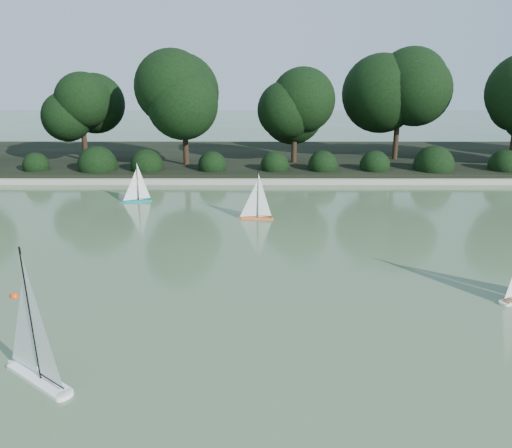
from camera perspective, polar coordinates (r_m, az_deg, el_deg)
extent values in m
plane|color=#364D2E|center=(8.20, 2.93, -9.32)|extent=(80.00, 80.00, 0.00)
cube|color=gray|center=(16.72, 1.46, 4.92)|extent=(40.00, 0.35, 0.18)
cube|color=black|center=(20.63, 1.21, 7.47)|extent=(40.00, 8.00, 0.30)
cylinder|color=black|center=(20.45, -18.93, 7.97)|extent=(0.20, 0.20, 1.37)
sphere|color=black|center=(20.27, -19.40, 12.69)|extent=(2.24, 2.24, 2.24)
cylinder|color=black|center=(18.63, -8.02, 8.35)|extent=(0.20, 0.20, 1.66)
sphere|color=black|center=(18.43, -8.29, 14.58)|extent=(2.66, 2.66, 2.66)
cylinder|color=black|center=(19.02, 4.35, 8.05)|extent=(0.20, 0.20, 1.26)
sphere|color=black|center=(18.84, 4.46, 12.78)|extent=(2.10, 2.10, 2.10)
cylinder|color=black|center=(20.36, 15.66, 8.74)|extent=(0.20, 0.20, 1.73)
sphere|color=black|center=(20.17, 16.16, 14.71)|extent=(2.80, 2.80, 2.80)
cylinder|color=black|center=(20.81, 27.19, 7.30)|extent=(0.20, 0.20, 1.48)
sphere|color=black|center=(19.10, -23.50, 6.16)|extent=(1.10, 1.10, 1.10)
sphere|color=black|center=(18.40, -17.75, 6.39)|extent=(1.10, 1.10, 1.10)
sphere|color=black|center=(17.89, -11.60, 6.57)|extent=(1.10, 1.10, 1.10)
sphere|color=black|center=(17.60, -5.16, 6.68)|extent=(1.10, 1.10, 1.10)
sphere|color=black|center=(17.53, 1.41, 6.70)|extent=(1.10, 1.10, 1.10)
sphere|color=black|center=(17.69, 7.94, 6.64)|extent=(1.10, 1.10, 1.10)
sphere|color=black|center=(18.07, 14.28, 6.50)|extent=(1.10, 1.10, 1.10)
sphere|color=black|center=(18.66, 20.28, 6.29)|extent=(1.10, 1.10, 1.10)
sphere|color=black|center=(19.43, 25.85, 6.03)|extent=(1.10, 1.10, 1.10)
cube|color=white|center=(6.95, -23.61, -15.68)|extent=(1.02, 0.84, 0.11)
cone|color=white|center=(7.45, -26.18, -13.69)|extent=(0.31, 0.31, 0.22)
cylinder|color=white|center=(6.54, -21.04, -17.61)|extent=(0.19, 0.19, 0.11)
cylinder|color=black|center=(6.48, -24.34, -9.02)|extent=(0.03, 0.03, 1.72)
cylinder|color=black|center=(6.66, -22.39, -15.82)|extent=(0.42, 0.32, 0.02)
cylinder|color=white|center=(9.15, 26.47, -8.01)|extent=(0.14, 0.14, 0.09)
cube|color=orange|center=(12.75, 0.05, 0.74)|extent=(0.78, 0.20, 0.08)
cone|color=orange|center=(12.79, -1.96, 0.78)|extent=(0.16, 0.16, 0.15)
cylinder|color=orange|center=(12.74, 1.78, 0.71)|extent=(0.10, 0.10, 0.08)
cylinder|color=black|center=(12.58, 0.22, 3.53)|extent=(0.02, 0.02, 1.20)
cylinder|color=black|center=(12.72, 0.99, 1.09)|extent=(0.36, 0.03, 0.01)
cube|color=#038B96|center=(14.84, -13.38, 2.64)|extent=(0.75, 0.34, 0.07)
cone|color=#038B96|center=(14.83, -15.03, 2.51)|extent=(0.18, 0.18, 0.15)
cylinder|color=#038B96|center=(14.86, -11.95, 2.75)|extent=(0.11, 0.11, 0.07)
cylinder|color=black|center=(14.70, -13.40, 4.96)|extent=(0.02, 0.02, 1.15)
cylinder|color=black|center=(14.83, -12.63, 3.01)|extent=(0.33, 0.10, 0.01)
sphere|color=#EF380C|center=(9.43, -25.86, -7.47)|extent=(0.15, 0.15, 0.15)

